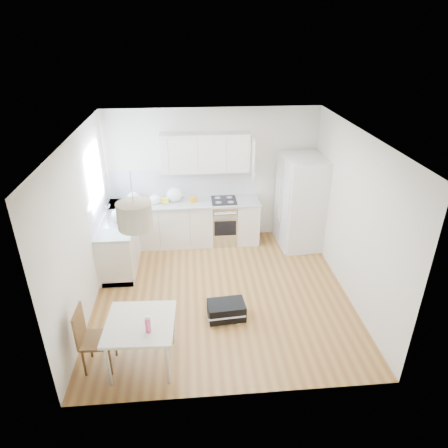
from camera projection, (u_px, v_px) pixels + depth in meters
name	position (u px, v px, depth m)	size (l,w,h in m)	color
floor	(222.00, 292.00, 6.79)	(4.20, 4.20, 0.00)	brown
ceiling	(221.00, 135.00, 5.58)	(4.20, 4.20, 0.00)	white
wall_back	(213.00, 175.00, 8.05)	(4.20, 4.20, 0.00)	silver
wall_left	(83.00, 227.00, 6.02)	(4.20, 4.20, 0.00)	silver
wall_right	(353.00, 216.00, 6.35)	(4.20, 4.20, 0.00)	silver
window_glassblock	(95.00, 176.00, 6.87)	(0.02, 1.00, 1.00)	#BFE0F9
cabinets_back	(185.00, 223.00, 8.15)	(3.00, 0.60, 0.88)	beige
cabinets_left	(121.00, 240.00, 7.52)	(0.60, 1.80, 0.88)	beige
counter_back	(184.00, 203.00, 7.94)	(3.02, 0.64, 0.04)	#A1A4A6
counter_left	(118.00, 218.00, 7.32)	(0.64, 1.82, 0.04)	#A1A4A6
backsplash_back	(183.00, 183.00, 8.07)	(3.00, 0.01, 0.58)	white
backsplash_left	(100.00, 203.00, 7.15)	(0.01, 1.80, 0.58)	white
upper_cabinets	(205.00, 153.00, 7.66)	(1.70, 0.32, 0.75)	beige
range_oven	(224.00, 222.00, 8.21)	(0.50, 0.61, 0.88)	silver
sink	(118.00, 219.00, 7.26)	(0.50, 0.80, 0.16)	silver
refrigerator	(301.00, 202.00, 7.89)	(0.88, 0.93, 1.86)	white
dining_table	(140.00, 327.00, 5.12)	(0.91, 0.91, 0.69)	beige
dining_chair	(97.00, 339.00, 5.14)	(0.39, 0.39, 0.92)	#513318
drink_bottle	(148.00, 324.00, 4.88)	(0.07, 0.07, 0.24)	#D33A72
gym_bag	(226.00, 310.00, 6.17)	(0.57, 0.37, 0.26)	black
pendant_lamp	(135.00, 216.00, 4.45)	(0.40, 0.40, 0.31)	beige
grocery_bag_a	(134.00, 198.00, 7.83)	(0.25, 0.22, 0.23)	white
grocery_bag_b	(155.00, 199.00, 7.80)	(0.22, 0.19, 0.20)	white
grocery_bag_c	(174.00, 195.00, 7.90)	(0.32, 0.27, 0.28)	white
grocery_bag_d	(122.00, 209.00, 7.42)	(0.19, 0.16, 0.17)	white
grocery_bag_e	(119.00, 215.00, 7.12)	(0.27, 0.23, 0.24)	white
snack_orange	(193.00, 200.00, 7.91)	(0.14, 0.09, 0.10)	orange
snack_yellow	(165.00, 200.00, 7.87)	(0.15, 0.09, 0.10)	yellow
snack_red	(140.00, 200.00, 7.87)	(0.18, 0.11, 0.12)	#B52316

